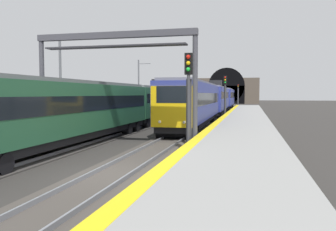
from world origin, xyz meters
The scene contains 13 objects.
ground_plane centered at (0.00, 0.00, 0.00)m, with size 320.00×320.00×0.00m, color #302D2B.
platform_right centered at (0.00, -4.34, 0.46)m, with size 112.00×4.22×0.92m, color gray.
platform_right_edge_strip centered at (0.00, -2.48, 0.93)m, with size 112.00×0.50×0.01m, color yellow.
track_main_line centered at (0.00, 0.00, 0.04)m, with size 160.00×2.81×0.21m.
train_main_approaching centered at (37.71, 0.00, 2.33)m, with size 56.98×3.11×5.00m.
train_adjacent_platform centered at (15.81, 5.10, 2.18)m, with size 40.04×2.96×4.71m.
railway_signal_near centered at (4.81, -1.95, 3.05)m, with size 0.39×0.38×5.03m.
railway_signal_mid centered at (29.37, -1.95, 3.15)m, with size 0.39×0.38×5.20m.
railway_signal_far centered at (71.91, -1.95, 3.14)m, with size 0.39×0.38×5.37m.
overhead_signal_gantry centered at (6.28, 2.55, 5.01)m, with size 0.70×9.44×6.49m.
tunnel_portal centered at (98.00, 2.55, 4.07)m, with size 2.28×20.00×11.24m.
catenary_mast_near centered at (38.78, 11.92, 4.25)m, with size 0.22×2.03×8.28m.
catenary_mast_far centered at (16.36, 11.91, 4.06)m, with size 0.22×2.20×7.89m.
Camera 1 is at (-11.83, -4.92, 3.04)m, focal length 36.74 mm.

